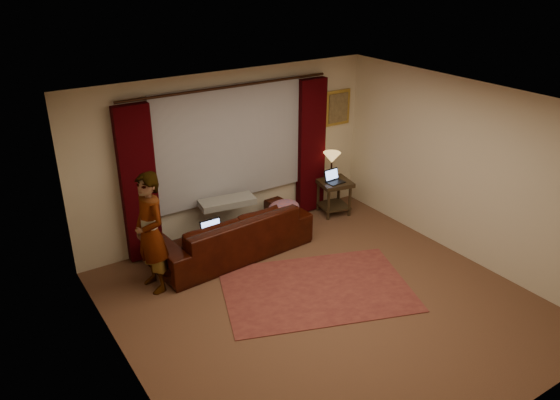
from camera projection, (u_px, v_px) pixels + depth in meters
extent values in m
cube|color=brown|center=(324.00, 304.00, 7.08)|extent=(5.00, 5.00, 0.01)
cube|color=silver|center=(332.00, 108.00, 6.00)|extent=(5.00, 5.00, 0.02)
cube|color=beige|center=(229.00, 155.00, 8.45)|extent=(5.00, 0.02, 2.60)
cube|color=beige|center=(508.00, 321.00, 4.63)|extent=(5.00, 0.02, 2.60)
cube|color=beige|center=(124.00, 275.00, 5.30)|extent=(0.02, 5.00, 2.60)
cube|color=beige|center=(466.00, 172.00, 7.79)|extent=(0.02, 5.00, 2.60)
cube|color=#9C9CA4|center=(230.00, 144.00, 8.32)|extent=(2.50, 0.05, 1.80)
cube|color=black|center=(139.00, 185.00, 7.67)|extent=(0.50, 0.14, 2.30)
cube|color=black|center=(311.00, 147.00, 9.16)|extent=(0.50, 0.14, 2.30)
cylinder|color=black|center=(229.00, 87.00, 7.92)|extent=(0.04, 0.04, 3.40)
cube|color=#B89339|center=(337.00, 108.00, 9.28)|extent=(0.50, 0.04, 0.60)
imported|color=black|center=(232.00, 225.00, 8.07)|extent=(2.46, 1.20, 0.96)
cube|color=gray|center=(227.00, 186.00, 8.16)|extent=(0.89, 0.46, 0.10)
ellipsoid|color=#794758|center=(284.00, 208.00, 8.35)|extent=(0.53, 0.42, 0.22)
cube|color=brown|center=(316.00, 289.00, 7.38)|extent=(2.91, 2.41, 0.01)
cube|color=black|center=(334.00, 197.00, 9.43)|extent=(0.62, 0.62, 0.61)
imported|color=gray|center=(151.00, 233.00, 7.09)|extent=(0.54, 0.54, 1.66)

